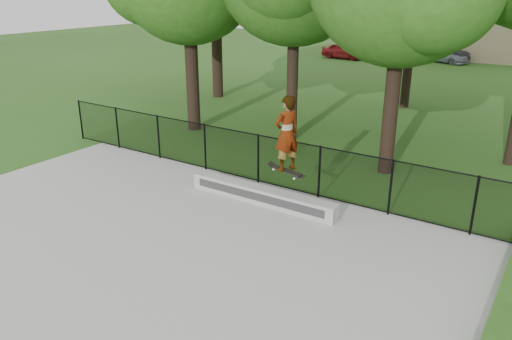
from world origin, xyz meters
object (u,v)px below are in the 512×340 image
object	(u,v)px
car_a	(344,51)
car_c	(444,55)
skater_airborne	(287,135)
grind_ledge	(261,195)
car_b	(442,53)

from	to	relation	value
car_a	car_c	distance (m)	7.51
car_c	skater_airborne	bearing A→B (deg)	-152.01
grind_ledge	car_a	world-z (taller)	car_a
car_b	car_a	bearing A→B (deg)	125.52
grind_ledge	skater_airborne	bearing A→B (deg)	-12.81
car_a	skater_airborne	xyz separation A→B (m)	(10.53, -27.15, 1.58)
car_c	car_a	bearing A→B (deg)	129.82
car_a	car_c	size ratio (longest dim) A/B	1.02
grind_ledge	car_b	world-z (taller)	car_b
car_a	skater_airborne	world-z (taller)	skater_airborne
car_b	skater_airborne	size ratio (longest dim) A/B	1.78
skater_airborne	grind_ledge	bearing A→B (deg)	167.19
grind_ledge	car_a	distance (m)	28.65
car_b	car_c	size ratio (longest dim) A/B	1.06
grind_ledge	skater_airborne	size ratio (longest dim) A/B	2.16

